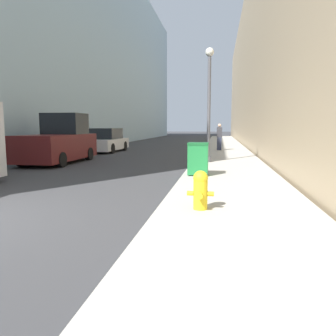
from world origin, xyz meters
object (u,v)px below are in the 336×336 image
fire_hydrant (200,189)px  trash_bin (198,158)px  parked_sedan_near (107,141)px  lamppost (209,99)px  pickup_truck (59,142)px  pedestrian_on_sidewalk (219,137)px

fire_hydrant → trash_bin: trash_bin is taller
parked_sedan_near → lamppost: bearing=-43.9°
pickup_truck → trash_bin: bearing=-30.4°
fire_hydrant → pickup_truck: pickup_truck is taller
lamppost → parked_sedan_near: size_ratio=1.04×
fire_hydrant → parked_sedan_near: (-7.18, 15.11, 0.18)m
trash_bin → pedestrian_on_sidewalk: 11.26m
pickup_truck → parked_sedan_near: (-0.06, 6.75, -0.24)m
pickup_truck → fire_hydrant: bearing=-49.6°
pedestrian_on_sidewalk → fire_hydrant: bearing=-91.2°
fire_hydrant → lamppost: size_ratio=0.15×
fire_hydrant → lamppost: bearing=91.0°
fire_hydrant → parked_sedan_near: 16.73m
fire_hydrant → lamppost: (-0.14, 8.35, 2.35)m
pickup_truck → parked_sedan_near: size_ratio=1.03×
parked_sedan_near → pedestrian_on_sidewalk: (7.51, 0.51, 0.30)m
trash_bin → parked_sedan_near: size_ratio=0.22×
fire_hydrant → pedestrian_on_sidewalk: bearing=88.8°
fire_hydrant → pickup_truck: bearing=130.4°
trash_bin → pickup_truck: (-6.80, 3.99, 0.27)m
trash_bin → pedestrian_on_sidewalk: (0.66, 11.24, 0.33)m
trash_bin → pickup_truck: size_ratio=0.22×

